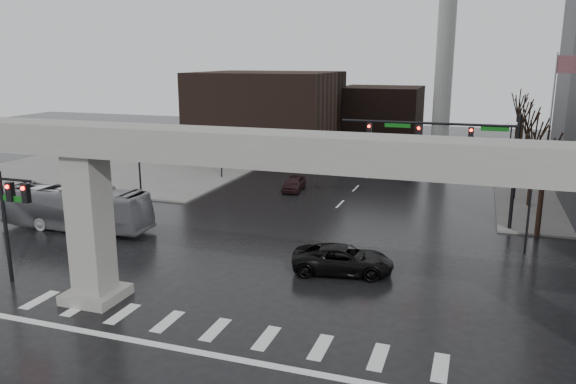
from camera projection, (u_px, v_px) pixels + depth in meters
name	position (u px, v px, depth m)	size (l,w,h in m)	color
ground	(225.00, 320.00, 25.58)	(160.00, 160.00, 0.00)	black
sidewalk_nw	(156.00, 157.00, 66.87)	(28.00, 36.00, 0.15)	slate
elevated_guideway	(248.00, 174.00, 23.58)	(48.00, 2.60, 8.70)	gray
building_far_left	(267.00, 114.00, 67.46)	(16.00, 14.00, 10.00)	black
building_far_mid	(381.00, 118.00, 73.11)	(10.00, 10.00, 8.00)	black
smokestack	(446.00, 42.00, 62.89)	(3.60, 3.60, 30.00)	#BABAB6
signal_mast_arm	(458.00, 144.00, 38.68)	(12.12, 0.43, 8.00)	black
signal_left_pole	(11.00, 208.00, 28.95)	(2.30, 0.30, 6.00)	black
flagpole_assembly	(555.00, 118.00, 39.24)	(2.06, 0.12, 12.00)	silver
lamp_right_0	(530.00, 199.00, 33.40)	(1.22, 0.32, 5.11)	black
lamp_right_1	(518.00, 159.00, 46.28)	(1.22, 0.32, 5.11)	black
lamp_right_2	(511.00, 137.00, 59.16)	(1.22, 0.32, 5.11)	black
lamp_left_0	(140.00, 170.00, 41.90)	(1.22, 0.32, 5.11)	black
lamp_left_1	(221.00, 144.00, 54.78)	(1.22, 0.32, 5.11)	black
lamp_left_2	(271.00, 127.00, 67.66)	(1.22, 0.32, 5.11)	black
tree_right_0	(542.00, 196.00, 36.93)	(1.09, 1.58, 7.50)	black
tree_right_1	(532.00, 172.00, 44.27)	(1.09, 1.61, 7.67)	black
tree_right_2	(526.00, 155.00, 51.62)	(1.10, 1.63, 7.85)	black
tree_right_3	(521.00, 142.00, 58.96)	(1.11, 1.66, 8.02)	black
tree_right_4	(517.00, 132.00, 66.30)	(1.12, 1.69, 8.19)	black
pickup_truck	(343.00, 259.00, 31.02)	(2.57, 5.58, 1.55)	black
city_bus	(76.00, 208.00, 38.80)	(2.55, 10.91, 3.04)	#ACACB1
far_car	(294.00, 183.00, 50.28)	(1.58, 3.93, 1.34)	black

